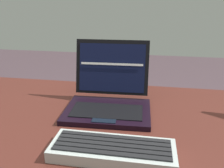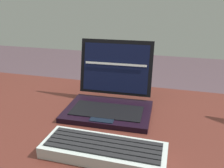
% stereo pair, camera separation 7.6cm
% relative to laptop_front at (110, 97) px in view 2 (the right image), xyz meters
% --- Properties ---
extents(desk, '(1.75, 0.70, 0.74)m').
position_rel_laptop_front_xyz_m(desk, '(-0.02, -0.09, -0.14)').
color(desk, '#50221B').
rests_on(desk, ground).
extents(laptop_front, '(0.30, 0.26, 0.23)m').
position_rel_laptop_front_xyz_m(laptop_front, '(0.00, 0.00, 0.00)').
color(laptop_front, black).
rests_on(laptop_front, desk).
extents(external_keyboard, '(0.32, 0.11, 0.03)m').
position_rel_laptop_front_xyz_m(external_keyboard, '(0.05, -0.26, -0.03)').
color(external_keyboard, '#B3BDBA').
rests_on(external_keyboard, desk).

